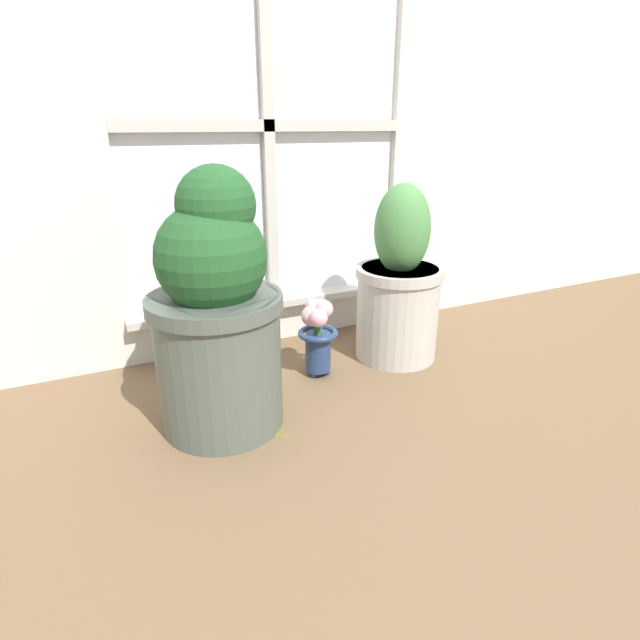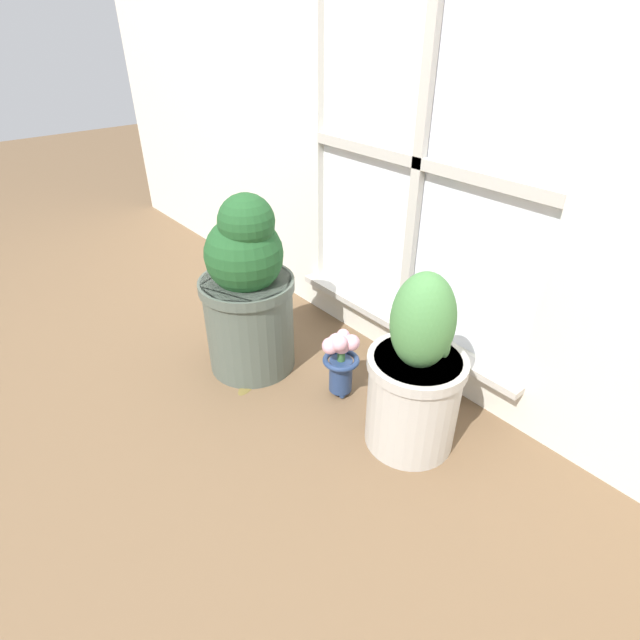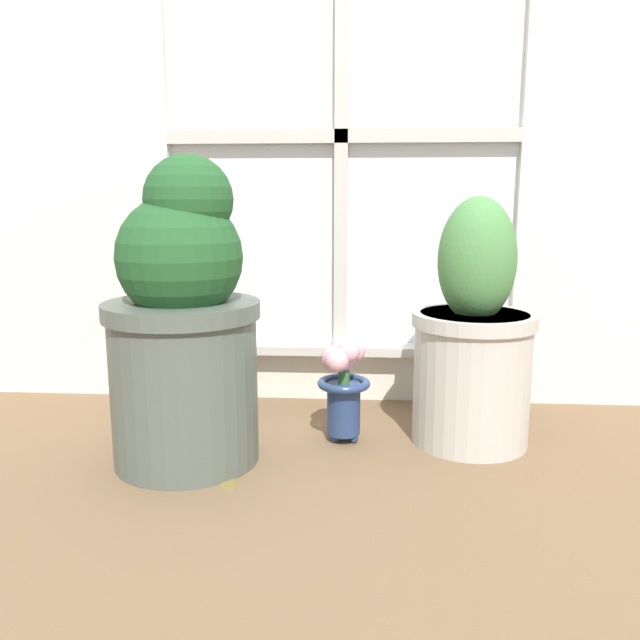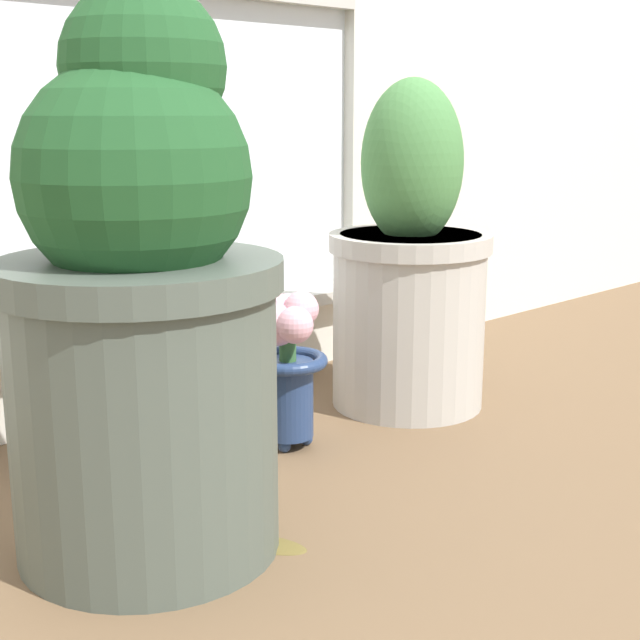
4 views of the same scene
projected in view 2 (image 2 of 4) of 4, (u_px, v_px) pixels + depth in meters
ground_plane at (268, 427)px, 1.57m from camera, size 10.00×10.00×0.00m
potted_plant_left at (248, 292)px, 1.70m from camera, size 0.33×0.33×0.65m
potted_plant_right at (416, 378)px, 1.41m from camera, size 0.28×0.28×0.57m
flower_vase at (340, 357)px, 1.64m from camera, size 0.12×0.12×0.25m
fallen_leaf at (248, 385)px, 1.74m from camera, size 0.09×0.12×0.01m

